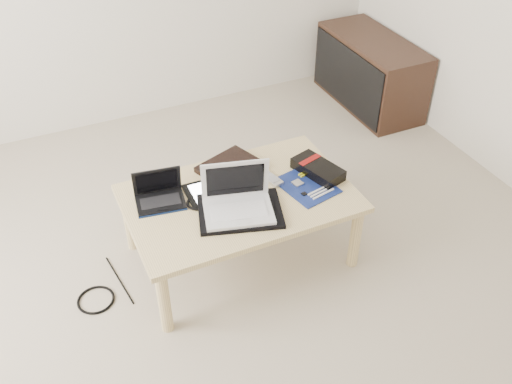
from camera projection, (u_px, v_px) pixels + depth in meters
name	position (u px, v px, depth m)	size (l,w,h in m)	color
ground	(218.00, 319.00, 2.69)	(4.00, 4.00, 0.00)	beige
coffee_table	(240.00, 204.00, 2.81)	(1.10, 0.70, 0.40)	#E4CC89
media_cabinet	(369.00, 72.00, 4.14)	(0.41, 0.90, 0.50)	#3A2418
book	(231.00, 168.00, 2.94)	(0.36, 0.33, 0.03)	black
netbook	(159.00, 195.00, 2.72)	(0.25, 0.20, 0.17)	black
tablet	(213.00, 191.00, 2.80)	(0.27, 0.20, 0.01)	black
remote	(264.00, 174.00, 2.90)	(0.11, 0.25, 0.02)	#BABABF
neoprene_sleeve	(240.00, 211.00, 2.67)	(0.39, 0.28, 0.02)	black
white_laptop	(237.00, 201.00, 2.64)	(0.36, 0.30, 0.23)	silver
motherboard	(307.00, 186.00, 2.84)	(0.28, 0.32, 0.01)	#0D1654
gpu_box	(318.00, 169.00, 2.90)	(0.21, 0.30, 0.06)	black
cable_coil	(198.00, 203.00, 2.73)	(0.11, 0.11, 0.01)	black
floor_cable_coil	(96.00, 300.00, 2.77)	(0.18, 0.18, 0.01)	black
floor_cable_trail	(119.00, 280.00, 2.88)	(0.01, 0.01, 0.37)	black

